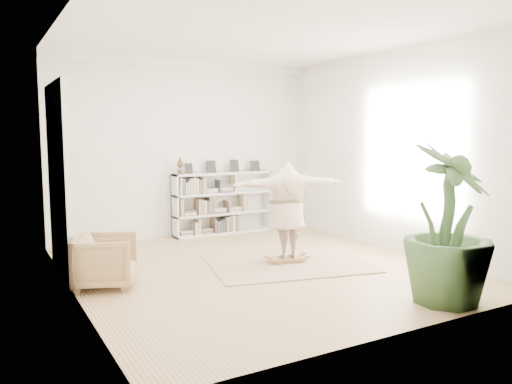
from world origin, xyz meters
TOP-DOWN VIEW (x-y plane):
  - floor at (0.00, 0.00)m, footprint 6.00×6.00m
  - room_shell at (0.00, 2.94)m, footprint 6.00×6.00m
  - doors at (-2.70, 1.30)m, footprint 0.09×1.78m
  - bookshelf at (0.74, 2.82)m, footprint 2.20×0.35m
  - armchair at (-2.30, 0.20)m, footprint 1.03×1.02m
  - rug at (0.57, 0.04)m, footprint 2.88×2.50m
  - rocker_board at (0.57, 0.04)m, footprint 0.56×0.41m
  - person at (0.57, 0.04)m, footprint 2.00×0.94m
  - houseplant at (1.25, -2.55)m, footprint 1.47×1.47m

SIDE VIEW (x-z plane):
  - floor at x=0.00m, z-range 0.00..0.00m
  - rug at x=0.57m, z-range 0.00..0.02m
  - rocker_board at x=0.57m, z-range 0.01..0.12m
  - armchair at x=-2.30m, z-range 0.00..0.72m
  - bookshelf at x=0.74m, z-range -0.18..1.46m
  - person at x=0.57m, z-range 0.13..1.70m
  - houseplant at x=1.25m, z-range 0.00..1.98m
  - doors at x=-2.70m, z-range -0.06..2.86m
  - room_shell at x=0.00m, z-range 0.51..6.51m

